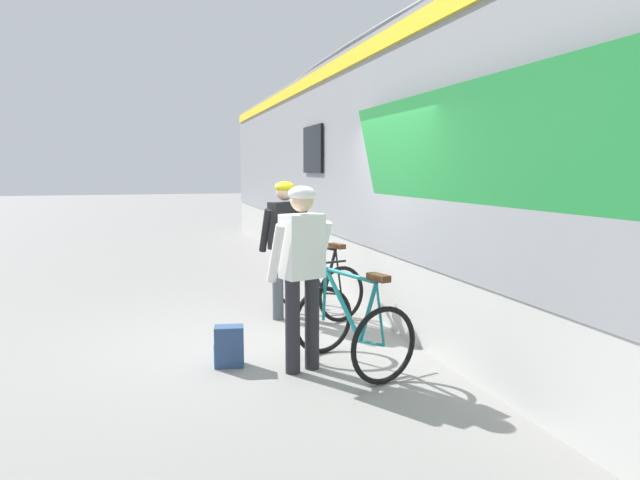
{
  "coord_description": "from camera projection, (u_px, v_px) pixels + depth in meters",
  "views": [
    {
      "loc": [
        -1.39,
        -6.07,
        1.91
      ],
      "look_at": [
        0.59,
        0.64,
        1.05
      ],
      "focal_mm": 32.26,
      "sensor_mm": 36.0,
      "label": 1
    }
  ],
  "objects": [
    {
      "name": "backpack_on_platform",
      "position": [
        229.0,
        346.0,
        5.59
      ],
      "size": [
        0.31,
        0.22,
        0.4
      ],
      "primitive_type": "cube",
      "rotation": [
        0.0,
        0.0,
        -0.16
      ],
      "color": "navy",
      "rests_on": "ground"
    },
    {
      "name": "train_car",
      "position": [
        434.0,
        166.0,
        8.84
      ],
      "size": [
        3.22,
        19.72,
        3.88
      ],
      "color": "gray",
      "rests_on": "ground"
    },
    {
      "name": "water_bottle_near_the_bikes",
      "position": [
        314.0,
        300.0,
        7.99
      ],
      "size": [
        0.07,
        0.07,
        0.22
      ],
      "primitive_type": "cylinder",
      "color": "red",
      "rests_on": "ground"
    },
    {
      "name": "water_bottle_by_the_backpack",
      "position": [
        217.0,
        356.0,
        5.54
      ],
      "size": [
        0.07,
        0.07,
        0.24
      ],
      "primitive_type": "cylinder",
      "color": "#338CCC",
      "rests_on": "ground"
    },
    {
      "name": "cyclist_far_in_white",
      "position": [
        302.0,
        262.0,
        5.37
      ],
      "size": [
        0.66,
        0.44,
        1.76
      ],
      "color": "#232328",
      "rests_on": "ground"
    },
    {
      "name": "bicycle_far_teal",
      "position": [
        352.0,
        327.0,
        5.53
      ],
      "size": [
        0.96,
        1.22,
        0.99
      ],
      "color": "black",
      "rests_on": "ground"
    },
    {
      "name": "bicycle_near_black",
      "position": [
        318.0,
        284.0,
        7.61
      ],
      "size": [
        1.02,
        1.24,
        0.99
      ],
      "color": "black",
      "rests_on": "ground"
    },
    {
      "name": "cyclist_near_in_dark",
      "position": [
        285.0,
        237.0,
        7.3
      ],
      "size": [
        0.66,
        0.42,
        1.76
      ],
      "color": "#4C515B",
      "rests_on": "ground"
    },
    {
      "name": "ground_plane",
      "position": [
        285.0,
        342.0,
        6.4
      ],
      "size": [
        80.0,
        80.0,
        0.0
      ],
      "primitive_type": "plane",
      "color": "gray"
    }
  ]
}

